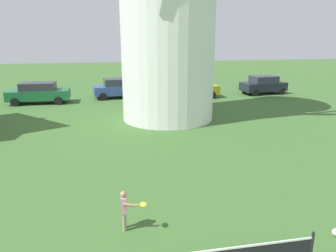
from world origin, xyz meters
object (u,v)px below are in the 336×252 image
Objects in this scene: stray_ball at (336,232)px; parked_car_mustard at (192,88)px; parked_car_green at (39,93)px; parked_car_blue at (118,88)px; parked_car_black at (263,85)px; player_far at (125,208)px.

parked_car_mustard is (1.32, 18.96, 0.71)m from stray_ball.
parked_car_blue is (5.95, 1.15, -0.00)m from parked_car_green.
stray_ball is 21.11m from parked_car_black.
parked_car_black reaches higher than player_far.
parked_car_black is (12.43, -0.59, -0.00)m from parked_car_blue.
parked_car_green is (-5.27, 17.69, 0.18)m from player_far.
parked_car_blue is at bearing 87.93° from player_far.
parked_car_mustard is at bearing -11.49° from parked_car_blue.
parked_car_blue is at bearing 102.72° from stray_ball.
parked_car_green is at bearing -178.24° from parked_car_black.
parked_car_black is at bearing 1.76° from parked_car_green.
parked_car_black is (7.89, 19.57, 0.71)m from stray_ball.
player_far is 18.85m from parked_car_blue.
stray_ball is 0.04× the size of parked_car_green.
parked_car_green and parked_car_mustard have the same top height.
parked_car_green is at bearing 106.59° from player_far.
stray_ball is 0.05× the size of parked_car_black.
player_far is 0.25× the size of parked_car_green.
player_far is 18.46m from parked_car_green.
parked_car_blue is 0.95× the size of parked_car_mustard.
player_far reaches higher than stray_ball.
parked_car_blue reaches higher than player_far.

